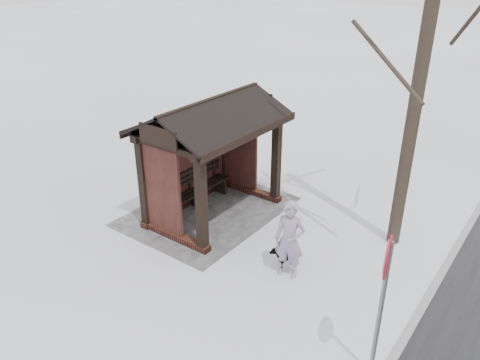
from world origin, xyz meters
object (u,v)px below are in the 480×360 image
object	(u,v)px
pedestrian	(290,240)
bus_shelter	(207,134)
dog	(285,255)
road_sign	(384,281)

from	to	relation	value
pedestrian	bus_shelter	bearing A→B (deg)	146.74
bus_shelter	dog	xyz separation A→B (m)	(0.89, 2.86, -1.87)
dog	road_sign	xyz separation A→B (m)	(1.61, 2.59, 1.53)
dog	bus_shelter	bearing A→B (deg)	175.20
pedestrian	road_sign	distance (m)	2.94
pedestrian	road_sign	world-z (taller)	road_sign
road_sign	pedestrian	bearing A→B (deg)	-133.75
pedestrian	dog	bearing A→B (deg)	120.33
bus_shelter	road_sign	world-z (taller)	bus_shelter
dog	road_sign	bearing A→B (deg)	-19.42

